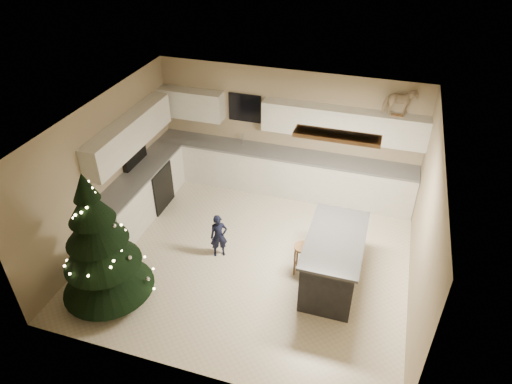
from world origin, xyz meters
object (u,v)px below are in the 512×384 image
at_px(bar_stool, 302,253).
at_px(christmas_tree, 101,251).
at_px(toddler, 219,236).
at_px(rocking_horse, 400,102).
at_px(island, 333,260).

bearing_deg(bar_stool, christmas_tree, -152.67).
height_order(christmas_tree, toddler, christmas_tree).
height_order(bar_stool, rocking_horse, rocking_horse).
bearing_deg(toddler, island, -31.78).
distance_m(toddler, rocking_horse, 4.06).
relative_size(bar_stool, christmas_tree, 0.24).
bearing_deg(bar_stool, toddler, 179.81).
relative_size(toddler, rocking_horse, 1.31).
bearing_deg(toddler, bar_stool, -29.54).
distance_m(christmas_tree, rocking_horse, 5.73).
bearing_deg(toddler, christmas_tree, -161.36).
bearing_deg(island, christmas_tree, -157.62).
bearing_deg(christmas_tree, island, 22.38).
xyz_separation_m(toddler, rocking_horse, (2.65, 2.46, 1.85)).
bearing_deg(rocking_horse, island, 146.40).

